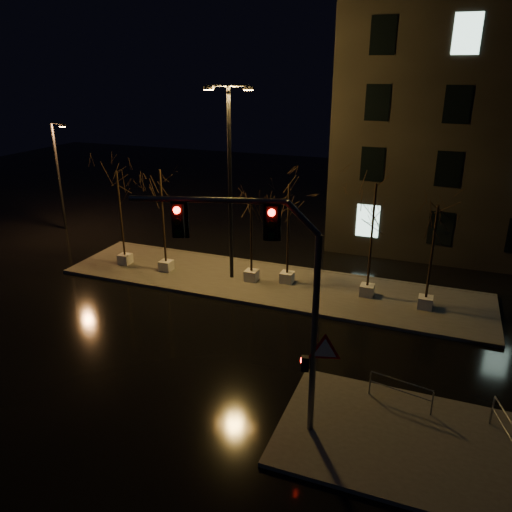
% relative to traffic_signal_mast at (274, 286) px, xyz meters
% --- Properties ---
extents(ground, '(90.00, 90.00, 0.00)m').
position_rel_traffic_signal_mast_xyz_m(ground, '(-3.85, 4.38, -4.90)').
color(ground, black).
rests_on(ground, ground).
extents(median, '(22.00, 5.00, 0.15)m').
position_rel_traffic_signal_mast_xyz_m(median, '(-3.85, 10.38, -4.83)').
color(median, '#45423E').
rests_on(median, ground).
extents(sidewalk_corner, '(7.00, 5.00, 0.15)m').
position_rel_traffic_signal_mast_xyz_m(sidewalk_corner, '(3.65, 0.88, -4.83)').
color(sidewalk_corner, '#45423E').
rests_on(sidewalk_corner, ground).
extents(tree_0, '(1.80, 1.80, 5.42)m').
position_rel_traffic_signal_mast_xyz_m(tree_0, '(-12.29, 9.93, -0.64)').
color(tree_0, silver).
rests_on(tree_0, median).
extents(tree_1, '(1.80, 1.80, 5.71)m').
position_rel_traffic_signal_mast_xyz_m(tree_1, '(-9.60, 9.89, -0.42)').
color(tree_1, silver).
rests_on(tree_1, median).
extents(tree_2, '(1.80, 1.80, 4.55)m').
position_rel_traffic_signal_mast_xyz_m(tree_2, '(-4.74, 10.28, -1.30)').
color(tree_2, silver).
rests_on(tree_2, median).
extents(tree_3, '(1.80, 1.80, 5.29)m').
position_rel_traffic_signal_mast_xyz_m(tree_3, '(-2.94, 10.71, -0.74)').
color(tree_3, silver).
rests_on(tree_3, median).
extents(tree_4, '(1.80, 1.80, 5.70)m').
position_rel_traffic_signal_mast_xyz_m(tree_4, '(1.18, 10.58, -0.43)').
color(tree_4, silver).
rests_on(tree_4, median).
extents(tree_5, '(1.80, 1.80, 5.03)m').
position_rel_traffic_signal_mast_xyz_m(tree_5, '(3.92, 10.20, -0.93)').
color(tree_5, silver).
rests_on(tree_5, median).
extents(traffic_signal_mast, '(5.74, 1.63, 7.23)m').
position_rel_traffic_signal_mast_xyz_m(traffic_signal_mast, '(0.00, 0.00, 0.00)').
color(traffic_signal_mast, '#585B60').
rests_on(traffic_signal_mast, sidewalk_corner).
extents(streetlight_main, '(2.42, 0.56, 9.67)m').
position_rel_traffic_signal_mast_xyz_m(streetlight_main, '(-5.88, 10.32, 0.83)').
color(streetlight_main, black).
rests_on(streetlight_main, median).
extents(streetlight_far, '(1.41, 0.48, 7.23)m').
position_rel_traffic_signal_mast_xyz_m(streetlight_far, '(-20.16, 14.27, -0.92)').
color(streetlight_far, black).
rests_on(streetlight_far, ground).
extents(guard_rail_a, '(2.07, 0.45, 0.91)m').
position_rel_traffic_signal_mast_xyz_m(guard_rail_a, '(3.56, 2.52, -4.16)').
color(guard_rail_a, '#585B60').
rests_on(guard_rail_a, sidewalk_corner).
extents(guard_rail_b, '(0.70, 2.11, 1.05)m').
position_rel_traffic_signal_mast_xyz_m(guard_rail_b, '(6.65, 1.49, -4.08)').
color(guard_rail_b, '#585B60').
rests_on(guard_rail_b, sidewalk_corner).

